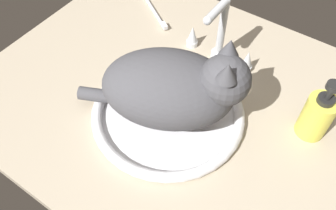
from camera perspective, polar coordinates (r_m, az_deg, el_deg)
countertop at (r=87.76cm, az=4.74°, el=-0.51°), size 108.85×77.97×3.00cm
sink_basin at (r=83.44cm, az=0.00°, el=-1.22°), size 36.07×36.07×2.49cm
faucet at (r=92.34cm, az=8.26°, el=10.74°), size 19.81×11.53×19.18cm
cat at (r=75.80cm, az=1.56°, el=2.82°), size 37.29×30.21×20.19cm
soap_pump_bottle at (r=83.51cm, az=22.90°, el=-1.58°), size 6.63×6.63×16.32cm
toothbrush at (r=111.07cm, az=-2.20°, el=14.84°), size 16.65×11.19×1.70cm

